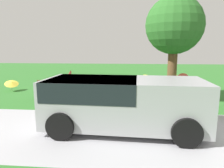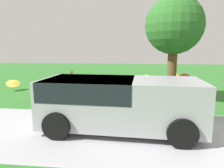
{
  "view_description": "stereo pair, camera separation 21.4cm",
  "coord_description": "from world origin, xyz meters",
  "views": [
    {
      "loc": [
        -1.57,
        12.11,
        2.41
      ],
      "look_at": [
        -0.7,
        1.96,
        0.6
      ],
      "focal_mm": 32.13,
      "sensor_mm": 36.0,
      "label": 1
    },
    {
      "loc": [
        -1.78,
        12.09,
        2.41
      ],
      "look_at": [
        -0.7,
        1.96,
        0.6
      ],
      "focal_mm": 32.13,
      "sensor_mm": 36.0,
      "label": 2
    }
  ],
  "objects": [
    {
      "name": "ground",
      "position": [
        0.0,
        0.0,
        0.0
      ],
      "size": [
        40.0,
        40.0,
        0.0
      ],
      "primitive_type": "plane",
      "color": "#2D6B28"
    },
    {
      "name": "road_strip",
      "position": [
        0.0,
        6.62,
        0.0
      ],
      "size": [
        40.0,
        3.74,
        0.01
      ],
      "primitive_type": "cube",
      "color": "#9E9EA3",
      "rests_on": "ground"
    },
    {
      "name": "van_dark",
      "position": [
        -1.26,
        6.33,
        0.91
      ],
      "size": [
        4.68,
        2.29,
        1.53
      ],
      "color": "#99999E",
      "rests_on": "ground"
    },
    {
      "name": "park_bench",
      "position": [
        2.07,
        2.77,
        0.47
      ],
      "size": [
        1.61,
        0.53,
        0.9
      ],
      "color": "brown",
      "rests_on": "ground"
    },
    {
      "name": "shade_tree",
      "position": [
        -3.5,
        2.94,
        3.35
      ],
      "size": [
        2.5,
        2.5,
        4.65
      ],
      "color": "brown",
      "rests_on": "ground"
    },
    {
      "name": "parasol_red_0",
      "position": [
        0.37,
        -0.53,
        0.48
      ],
      "size": [
        1.11,
        1.1,
        0.76
      ],
      "color": "tan",
      "rests_on": "ground"
    },
    {
      "name": "parasol_orange_0",
      "position": [
        -0.32,
        1.09,
        0.5
      ],
      "size": [
        1.06,
        1.06,
        0.74
      ],
      "color": "tan",
      "rests_on": "ground"
    },
    {
      "name": "parasol_yellow_0",
      "position": [
        -2.89,
        -1.93,
        0.46
      ],
      "size": [
        0.97,
        0.97,
        0.7
      ],
      "color": "tan",
      "rests_on": "ground"
    },
    {
      "name": "parasol_red_1",
      "position": [
        2.58,
        -1.22,
        0.49
      ],
      "size": [
        0.89,
        0.98,
        0.97
      ],
      "color": "tan",
      "rests_on": "ground"
    },
    {
      "name": "parasol_red_3",
      "position": [
        -5.36,
        -2.28,
        0.39
      ],
      "size": [
        0.85,
        0.77,
        0.78
      ],
      "color": "tan",
      "rests_on": "ground"
    },
    {
      "name": "parasol_orange_1",
      "position": [
        -4.92,
        -3.32,
        0.3
      ],
      "size": [
        0.69,
        0.62,
        0.59
      ],
      "color": "tan",
      "rests_on": "ground"
    },
    {
      "name": "parasol_blue_0",
      "position": [
        -5.14,
        0.36,
        0.34
      ],
      "size": [
        0.78,
        0.77,
        0.67
      ],
      "color": "tan",
      "rests_on": "ground"
    },
    {
      "name": "parasol_orange_2",
      "position": [
        -0.14,
        2.64,
        0.44
      ],
      "size": [
        0.94,
        0.92,
        0.89
      ],
      "color": "tan",
      "rests_on": "ground"
    },
    {
      "name": "parasol_teal_3",
      "position": [
        1.66,
        0.15,
        0.34
      ],
      "size": [
        0.71,
        0.6,
        0.68
      ],
      "color": "tan",
      "rests_on": "ground"
    },
    {
      "name": "parasol_yellow_3",
      "position": [
        5.09,
        1.41,
        0.48
      ],
      "size": [
        1.02,
        1.02,
        0.69
      ],
      "color": "tan",
      "rests_on": "ground"
    }
  ]
}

